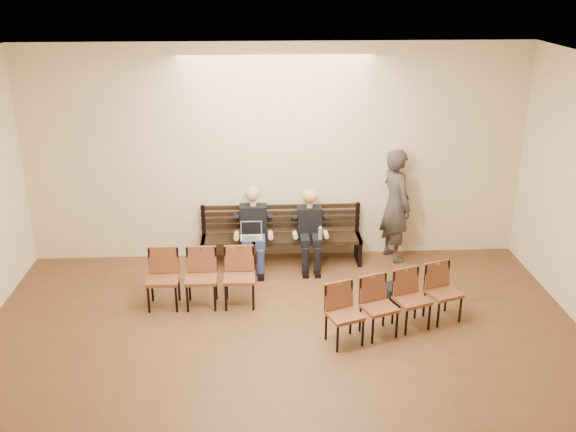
% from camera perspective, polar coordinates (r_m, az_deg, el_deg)
% --- Properties ---
extents(room_walls, '(8.02, 10.01, 3.51)m').
position_cam_1_polar(room_walls, '(6.02, 0.25, 1.94)').
color(room_walls, beige).
rests_on(room_walls, ground).
extents(bench, '(2.60, 0.90, 0.45)m').
position_cam_1_polar(bench, '(10.47, -0.59, -3.04)').
color(bench, black).
rests_on(bench, ground).
extents(seated_man, '(0.53, 0.74, 1.28)m').
position_cam_1_polar(seated_man, '(10.19, -3.08, -1.23)').
color(seated_man, black).
rests_on(seated_man, ground).
extents(seated_woman, '(0.49, 0.68, 1.14)m').
position_cam_1_polar(seated_woman, '(10.25, 1.95, -1.50)').
color(seated_woman, black).
rests_on(seated_woman, ground).
extents(laptop, '(0.36, 0.29, 0.24)m').
position_cam_1_polar(laptop, '(10.00, -3.27, -2.10)').
color(laptop, '#B4B4B9').
rests_on(laptop, bench).
extents(water_bottle, '(0.08, 0.08, 0.22)m').
position_cam_1_polar(water_bottle, '(10.01, 2.88, -2.16)').
color(water_bottle, silver).
rests_on(water_bottle, bench).
extents(bag, '(0.48, 0.41, 0.30)m').
position_cam_1_polar(bag, '(9.40, 9.57, -6.84)').
color(bag, black).
rests_on(bag, ground).
extents(passerby, '(0.75, 0.92, 2.15)m').
position_cam_1_polar(passerby, '(10.48, 9.59, 1.69)').
color(passerby, '#342F2B').
rests_on(passerby, ground).
extents(chair_row_front, '(1.96, 1.08, 0.79)m').
position_cam_1_polar(chair_row_front, '(8.62, 9.55, -7.72)').
color(chair_row_front, brown).
rests_on(chair_row_front, ground).
extents(chair_row_back, '(1.52, 0.46, 0.84)m').
position_cam_1_polar(chair_row_back, '(9.17, -7.72, -5.57)').
color(chair_row_back, brown).
rests_on(chair_row_back, ground).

